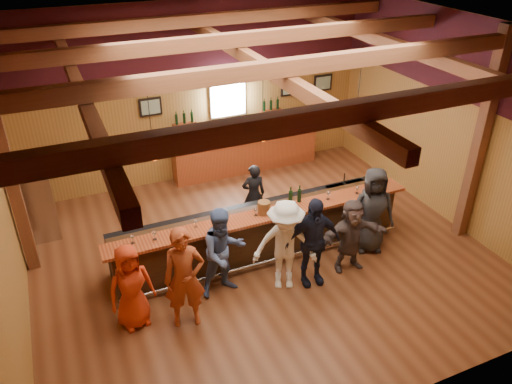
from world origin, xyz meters
TOP-DOWN VIEW (x-y plane):
  - room at (0.00, 0.06)m, footprint 9.04×9.00m
  - bar_counter at (0.02, 0.15)m, footprint 6.30×1.07m
  - back_bar_cabinet at (1.20, 3.72)m, footprint 4.00×0.52m
  - window at (0.80, 3.95)m, footprint 0.95×0.09m
  - framed_pictures at (1.67, 3.94)m, footprint 5.35×0.05m
  - wine_shelves at (0.80, 3.88)m, footprint 3.00×0.18m
  - pendant_lights at (0.00, 0.00)m, footprint 4.24×0.24m
  - stainless_fridge at (-4.10, 2.60)m, footprint 0.70×0.70m
  - customer_orange at (-2.80, -0.90)m, footprint 0.86×0.64m
  - customer_redvest at (-1.96, -1.23)m, footprint 0.77×0.58m
  - customer_denim at (-1.09, -0.73)m, footprint 0.92×0.75m
  - customer_white at (-0.01, -1.04)m, footprint 1.36×1.08m
  - customer_navy at (0.51, -1.13)m, footprint 1.12×0.58m
  - customer_brown at (1.41, -1.06)m, footprint 1.46×0.57m
  - customer_dark at (2.16, -0.66)m, footprint 1.05×0.85m
  - bartender at (0.35, 1.23)m, footprint 0.59×0.44m
  - ice_bucket at (-0.03, -0.15)m, footprint 0.24×0.24m
  - bottle_a at (0.81, -0.02)m, footprint 0.08×0.08m
  - bottle_b at (0.61, -0.02)m, footprint 0.08×0.08m
  - glass_a at (-2.57, -0.12)m, footprint 0.08×0.08m
  - glass_b at (-2.18, -0.17)m, footprint 0.08×0.08m
  - glass_c at (-1.38, -0.07)m, footprint 0.07×0.07m
  - glass_d at (-0.97, -0.16)m, footprint 0.08×0.08m
  - glass_e at (-0.20, -0.15)m, footprint 0.07×0.07m
  - glass_f at (0.60, -0.21)m, footprint 0.08×0.08m
  - glass_g at (1.40, -0.18)m, footprint 0.09×0.09m
  - glass_h at (2.07, -0.20)m, footprint 0.08×0.08m

SIDE VIEW (x-z plane):
  - back_bar_cabinet at x=1.20m, z-range 0.00..0.95m
  - bar_counter at x=0.02m, z-range -0.03..1.08m
  - bartender at x=0.35m, z-range 0.00..1.46m
  - customer_brown at x=1.41m, z-range 0.00..1.54m
  - customer_orange at x=-2.80m, z-range 0.00..1.59m
  - customer_denim at x=-1.09m, z-range 0.00..1.78m
  - stainless_fridge at x=-4.10m, z-range 0.00..1.80m
  - customer_navy at x=0.51m, z-range 0.00..1.83m
  - customer_white at x=-0.01m, z-range 0.00..1.84m
  - customer_dark at x=2.16m, z-range 0.00..1.87m
  - customer_redvest at x=-1.96m, z-range 0.00..1.90m
  - glass_c at x=-1.38m, z-range 1.15..1.31m
  - glass_e at x=-0.20m, z-range 1.15..1.31m
  - glass_f at x=0.60m, z-range 1.15..1.32m
  - glass_h at x=2.07m, z-range 1.15..1.32m
  - glass_a at x=-2.57m, z-range 1.15..1.33m
  - ice_bucket at x=-0.03m, z-range 1.11..1.37m
  - glass_b at x=-2.18m, z-range 1.15..1.33m
  - glass_d at x=-0.97m, z-range 1.15..1.34m
  - glass_g at x=1.40m, z-range 1.15..1.35m
  - bottle_a at x=0.81m, z-range 1.07..1.43m
  - bottle_b at x=0.61m, z-range 1.07..1.45m
  - wine_shelves at x=0.80m, z-range 1.47..1.77m
  - window at x=0.80m, z-range 1.57..2.52m
  - framed_pictures at x=1.67m, z-range 1.88..2.33m
  - pendant_lights at x=0.00m, z-range 2.02..3.39m
  - room at x=0.00m, z-range 0.95..5.47m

